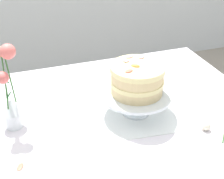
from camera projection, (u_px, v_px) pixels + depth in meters
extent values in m
cube|color=white|center=(96.00, 120.00, 1.39)|extent=(1.40, 1.00, 0.03)
cylinder|color=brown|center=(174.00, 115.00, 2.07)|extent=(0.06, 0.06, 0.71)
cube|color=white|center=(136.00, 113.00, 1.40)|extent=(0.35, 0.35, 0.00)
cylinder|color=silver|center=(136.00, 112.00, 1.40)|extent=(0.11, 0.11, 0.01)
cylinder|color=silver|center=(136.00, 103.00, 1.37)|extent=(0.03, 0.03, 0.07)
cylinder|color=silver|center=(137.00, 94.00, 1.35)|extent=(0.29, 0.29, 0.01)
cylinder|color=beige|center=(137.00, 88.00, 1.34)|extent=(0.20, 0.20, 0.04)
cylinder|color=beige|center=(137.00, 82.00, 1.33)|extent=(0.21, 0.21, 0.02)
cylinder|color=beige|center=(137.00, 75.00, 1.31)|extent=(0.20, 0.20, 0.04)
cylinder|color=beige|center=(138.00, 68.00, 1.30)|extent=(0.21, 0.21, 0.02)
ellipsoid|color=orange|center=(136.00, 66.00, 1.28)|extent=(0.03, 0.03, 0.01)
ellipsoid|color=pink|center=(141.00, 57.00, 1.35)|extent=(0.04, 0.04, 0.01)
ellipsoid|color=yellow|center=(135.00, 66.00, 1.29)|extent=(0.03, 0.03, 0.00)
ellipsoid|color=#E56B51|center=(129.00, 71.00, 1.25)|extent=(0.04, 0.03, 0.00)
ellipsoid|color=pink|center=(126.00, 60.00, 1.32)|extent=(0.03, 0.03, 0.01)
ellipsoid|color=pink|center=(129.00, 56.00, 1.36)|extent=(0.04, 0.03, 0.01)
cylinder|color=silver|center=(14.00, 119.00, 1.31)|extent=(0.07, 0.07, 0.07)
cone|color=silver|center=(11.00, 106.00, 1.28)|extent=(0.09, 0.09, 0.06)
cylinder|color=#2D6028|center=(10.00, 78.00, 1.23)|extent=(0.02, 0.01, 0.21)
sphere|color=#EF7068|center=(8.00, 52.00, 1.18)|extent=(0.06, 0.06, 0.06)
cylinder|color=#2D6028|center=(5.00, 78.00, 1.24)|extent=(0.01, 0.03, 0.20)
ellipsoid|color=#236B2D|center=(6.00, 81.00, 1.23)|extent=(0.03, 0.05, 0.02)
cylinder|color=#2D6028|center=(6.00, 92.00, 1.22)|extent=(0.01, 0.03, 0.13)
sphere|color=#DF6661|center=(3.00, 78.00, 1.18)|extent=(0.04, 0.04, 0.04)
ellipsoid|color=#236B2D|center=(9.00, 95.00, 1.23)|extent=(0.03, 0.05, 0.02)
cylinder|color=#2D6028|center=(224.00, 133.00, 1.28)|extent=(0.08, 0.09, 0.01)
sphere|color=silver|center=(206.00, 126.00, 1.29)|extent=(0.04, 0.04, 0.04)
ellipsoid|color=#E56B51|center=(20.00, 167.00, 1.13)|extent=(0.03, 0.04, 0.00)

